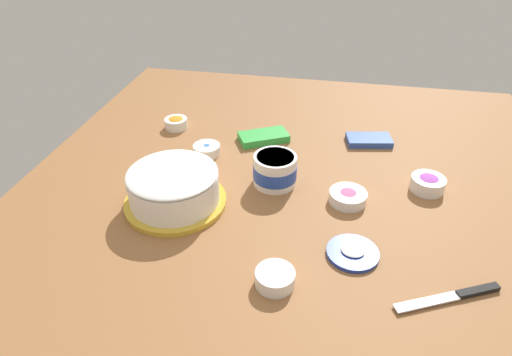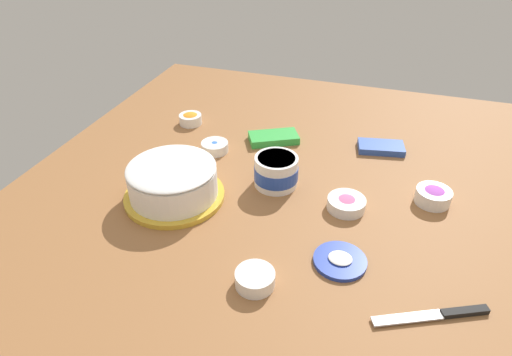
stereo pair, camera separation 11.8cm
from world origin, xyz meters
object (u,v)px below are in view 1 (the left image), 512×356
Objects in this scene: sprinkle_bowl_blue at (207,149)px; sprinkle_bowl_rainbow at (428,183)px; frosting_tub_lid at (353,253)px; spreading_knife at (457,295)px; candy_box_upper at (264,137)px; frosting_tub at (275,170)px; sprinkle_bowl_orange at (176,122)px; sprinkle_bowl_pink at (348,197)px; sprinkle_bowl_yellow at (274,278)px; candy_box_lower at (369,140)px; frosted_cake at (174,188)px.

sprinkle_bowl_blue is 0.65m from sprinkle_bowl_rainbow.
frosting_tub_lid is at bearing 141.14° from sprinkle_bowl_blue.
spreading_knife is 0.76m from candy_box_upper.
frosting_tub reaches higher than frosting_tub_lid.
spreading_knife is 2.63× the size of sprinkle_bowl_blue.
frosting_tub_lid is 1.53× the size of sprinkle_bowl_orange.
sprinkle_bowl_pink is 1.27× the size of sprinkle_bowl_orange.
frosting_tub_lid is at bearing -143.54° from sprinkle_bowl_yellow.
sprinkle_bowl_rainbow is at bearing -123.76° from frosting_tub_lid.
sprinkle_bowl_orange is (0.59, -0.31, 0.00)m from sprinkle_bowl_pink.
sprinkle_bowl_orange reaches higher than candy_box_lower.
frosting_tub_lid reaches higher than spreading_knife.
candy_box_lower is at bearing -94.98° from frosting_tub_lid.
sprinkle_bowl_orange is 0.65m from candy_box_lower.
spreading_knife is at bearing 143.80° from sprinkle_bowl_orange.
candy_box_upper is at bearing -2.36° from candy_box_lower.
frosting_tub is at bearing -81.17° from sprinkle_bowl_yellow.
frosting_tub_lid is at bearing 139.72° from sprinkle_bowl_orange.
sprinkle_bowl_blue is at bearing -26.38° from frosting_tub.
frosting_tub reaches higher than candy_box_upper.
frosting_tub reaches higher than sprinkle_bowl_blue.
frosting_tub is 0.33m from frosting_tub_lid.
sprinkle_bowl_pink is at bearing 151.96° from sprinkle_bowl_orange.
sprinkle_bowl_yellow is at bearing 36.46° from frosting_tub_lid.
frosting_tub is 1.45× the size of sprinkle_bowl_blue.
sprinkle_bowl_yellow is (-0.44, 0.63, -0.00)m from sprinkle_bowl_orange.
sprinkle_bowl_orange is at bearing -34.39° from frosting_tub.
candy_box_upper is (0.13, -0.60, -0.01)m from sprinkle_bowl_yellow.
sprinkle_bowl_pink is at bearing 68.80° from candy_box_lower.
frosting_tub is 0.55× the size of spreading_knife.
candy_box_lower is at bearing -133.20° from frosting_tub.
sprinkle_bowl_orange is 0.77m from sprinkle_bowl_yellow.
sprinkle_bowl_orange is at bearing -70.65° from frosted_cake.
sprinkle_bowl_blue is at bearing 8.93° from candy_box_upper.
frosting_tub_lid is 0.85× the size of candy_box_lower.
sprinkle_bowl_pink is (-0.20, 0.05, -0.03)m from frosting_tub.
frosted_cake reaches higher than spreading_knife.
sprinkle_bowl_rainbow is (-0.20, -0.29, 0.02)m from frosting_tub_lid.
sprinkle_bowl_rainbow is 0.55m from sprinkle_bowl_yellow.
sprinkle_bowl_rainbow is 0.23m from sprinkle_bowl_pink.
frosting_tub_lid is 0.23m from spreading_knife.
spreading_knife is at bearing 92.08° from sprinkle_bowl_rainbow.
frosting_tub_lid is 0.53m from candy_box_lower.
sprinkle_bowl_rainbow is 0.28m from candy_box_lower.
candy_box_lower is (-0.21, -0.65, -0.01)m from sprinkle_bowl_yellow.
sprinkle_bowl_pink reaches higher than candy_box_lower.
sprinkle_bowl_orange is at bearing -44.14° from sprinkle_bowl_blue.
sprinkle_bowl_pink is 1.16× the size of sprinkle_bowl_yellow.
sprinkle_bowl_orange is 0.50× the size of candy_box_upper.
sprinkle_bowl_blue reaches higher than candy_box_lower.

